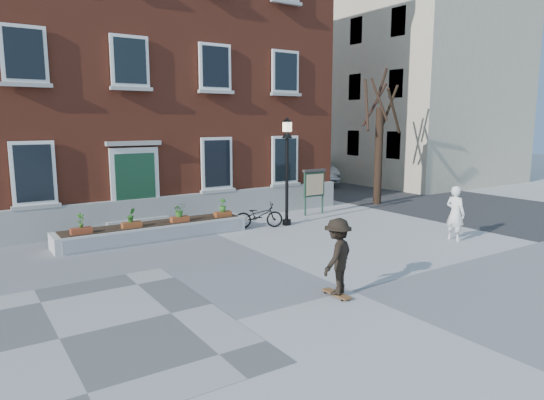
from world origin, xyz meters
TOP-DOWN VIEW (x-y plane):
  - ground at (0.00, 0.00)m, footprint 100.00×100.00m
  - checker_patch at (-6.00, 1.00)m, footprint 6.00×6.00m
  - bicycle at (1.74, 6.73)m, footprint 1.83×1.21m
  - parked_car at (11.41, 15.64)m, footprint 3.47×5.18m
  - bystander at (6.01, 1.68)m, footprint 0.44×0.66m
  - brick_building at (-2.00, 13.98)m, footprint 18.40×10.85m
  - planter_assembly at (-1.99, 7.18)m, footprint 6.20×1.12m
  - bare_tree at (9.01, 8.01)m, footprint 1.83×1.83m
  - side_street at (17.99, 19.78)m, footprint 15.20×36.00m
  - lamp_post at (2.86, 6.58)m, footprint 0.40×0.40m
  - notice_board at (4.97, 7.62)m, footprint 1.10×0.16m
  - skateboarder at (-0.51, -0.09)m, footprint 1.24×1.03m

SIDE VIEW (x-z plane):
  - ground at x=0.00m, z-range 0.00..0.00m
  - checker_patch at x=-6.00m, z-range 0.00..0.01m
  - planter_assembly at x=-1.99m, z-range -0.27..0.88m
  - bicycle at x=1.74m, z-range 0.00..0.91m
  - parked_car at x=11.41m, z-range 0.00..1.61m
  - bystander at x=6.01m, z-range 0.00..1.77m
  - skateboarder at x=-0.51m, z-range 0.03..1.78m
  - notice_board at x=4.97m, z-range 0.33..2.20m
  - lamp_post at x=2.86m, z-range 0.57..4.50m
  - bare_tree at x=9.01m, z-range -0.29..5.87m
  - brick_building at x=-2.00m, z-range 0.00..12.60m
  - side_street at x=17.99m, z-range -0.23..14.27m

